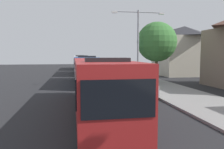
{
  "coord_description": "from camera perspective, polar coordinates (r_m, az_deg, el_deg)",
  "views": [
    {
      "loc": [
        -2.64,
        0.49,
        3.34
      ],
      "look_at": [
        0.52,
        18.82,
        1.68
      ],
      "focal_mm": 35.98,
      "sensor_mm": 36.0,
      "label": 1
    }
  ],
  "objects": [
    {
      "name": "white_suv",
      "position": [
        18.1,
        6.47,
        -2.25
      ],
      "size": [
        1.86,
        4.76,
        1.9
      ],
      "color": "#B7B7BC",
      "rests_on": "ground_plane"
    },
    {
      "name": "bus_second_in_line",
      "position": [
        25.97,
        -6.8,
        1.42
      ],
      "size": [
        2.58,
        10.84,
        3.21
      ],
      "color": "#284C8C",
      "rests_on": "ground_plane"
    },
    {
      "name": "bus_middle",
      "position": [
        38.66,
        -7.79,
        2.6
      ],
      "size": [
        2.58,
        10.99,
        3.21
      ],
      "color": "silver",
      "rests_on": "ground_plane"
    },
    {
      "name": "house_distant_gabled",
      "position": [
        38.34,
        17.84,
        5.84
      ],
      "size": [
        8.78,
        7.82,
        7.87
      ],
      "color": "#BCB29E",
      "rests_on": "ground_plane"
    },
    {
      "name": "streetlamp_mid",
      "position": [
        23.96,
        6.66,
        8.87
      ],
      "size": [
        5.6,
        0.28,
        7.78
      ],
      "color": "gray",
      "rests_on": "sidewalk"
    },
    {
      "name": "bus_fourth_in_line",
      "position": [
        51.74,
        -8.3,
        3.22
      ],
      "size": [
        2.58,
        11.2,
        3.21
      ],
      "color": "silver",
      "rests_on": "ground_plane"
    },
    {
      "name": "roadside_tree",
      "position": [
        26.19,
        11.31,
        8.12
      ],
      "size": [
        4.5,
        4.5,
        6.88
      ],
      "color": "#4C3823",
      "rests_on": "sidewalk"
    },
    {
      "name": "bus_lead",
      "position": [
        12.76,
        -3.67,
        -2.33
      ],
      "size": [
        2.58,
        12.19,
        3.21
      ],
      "color": "maroon",
      "rests_on": "ground_plane"
    }
  ]
}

